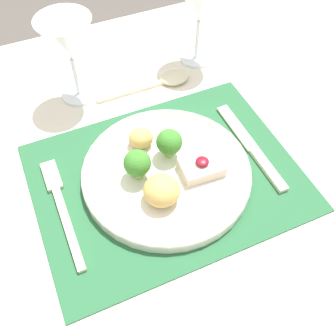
{
  "coord_description": "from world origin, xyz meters",
  "views": [
    {
      "loc": [
        -0.15,
        -0.34,
        1.25
      ],
      "look_at": [
        0.0,
        0.0,
        0.76
      ],
      "focal_mm": 42.0,
      "sensor_mm": 36.0,
      "label": 1
    }
  ],
  "objects_px": {
    "dinner_plate": "(167,170)",
    "wine_glass_far": "(68,43)",
    "knife": "(255,151)",
    "wine_glass_near": "(200,4)",
    "fork": "(61,204)",
    "spoon": "(167,79)"
  },
  "relations": [
    {
      "from": "dinner_plate",
      "to": "fork",
      "type": "relative_size",
      "value": 1.32
    },
    {
      "from": "fork",
      "to": "wine_glass_near",
      "type": "height_order",
      "value": "wine_glass_near"
    },
    {
      "from": "dinner_plate",
      "to": "wine_glass_far",
      "type": "relative_size",
      "value": 1.68
    },
    {
      "from": "dinner_plate",
      "to": "wine_glass_near",
      "type": "distance_m",
      "value": 0.33
    },
    {
      "from": "knife",
      "to": "wine_glass_near",
      "type": "distance_m",
      "value": 0.29
    },
    {
      "from": "fork",
      "to": "spoon",
      "type": "bearing_deg",
      "value": 34.3
    },
    {
      "from": "knife",
      "to": "spoon",
      "type": "xyz_separation_m",
      "value": [
        -0.06,
        0.23,
        0.0
      ]
    },
    {
      "from": "knife",
      "to": "spoon",
      "type": "relative_size",
      "value": 1.08
    },
    {
      "from": "dinner_plate",
      "to": "wine_glass_far",
      "type": "bearing_deg",
      "value": 106.89
    },
    {
      "from": "fork",
      "to": "wine_glass_near",
      "type": "bearing_deg",
      "value": 32.12
    },
    {
      "from": "knife",
      "to": "dinner_plate",
      "type": "bearing_deg",
      "value": 173.47
    },
    {
      "from": "dinner_plate",
      "to": "wine_glass_far",
      "type": "distance_m",
      "value": 0.27
    },
    {
      "from": "knife",
      "to": "wine_glass_near",
      "type": "bearing_deg",
      "value": 83.82
    },
    {
      "from": "fork",
      "to": "spoon",
      "type": "xyz_separation_m",
      "value": [
        0.26,
        0.2,
        0.0
      ]
    },
    {
      "from": "wine_glass_near",
      "to": "knife",
      "type": "bearing_deg",
      "value": -94.93
    },
    {
      "from": "wine_glass_near",
      "to": "dinner_plate",
      "type": "bearing_deg",
      "value": -124.78
    },
    {
      "from": "dinner_plate",
      "to": "wine_glass_near",
      "type": "xyz_separation_m",
      "value": [
        0.18,
        0.26,
        0.1
      ]
    },
    {
      "from": "spoon",
      "to": "wine_glass_far",
      "type": "xyz_separation_m",
      "value": [
        -0.17,
        0.03,
        0.11
      ]
    },
    {
      "from": "dinner_plate",
      "to": "fork",
      "type": "bearing_deg",
      "value": 174.72
    },
    {
      "from": "spoon",
      "to": "dinner_plate",
      "type": "bearing_deg",
      "value": -117.19
    },
    {
      "from": "fork",
      "to": "spoon",
      "type": "relative_size",
      "value": 1.08
    },
    {
      "from": "fork",
      "to": "wine_glass_far",
      "type": "relative_size",
      "value": 1.27
    }
  ]
}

